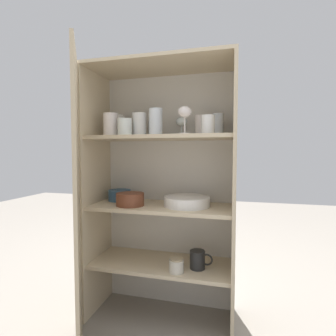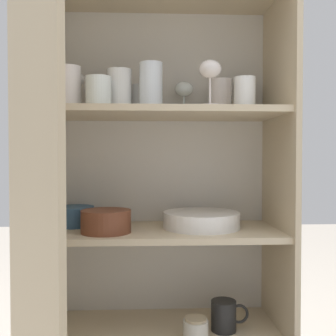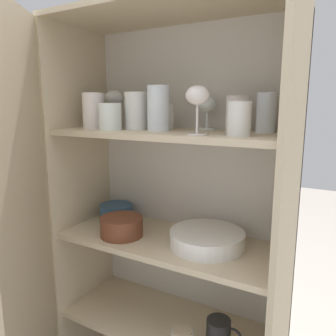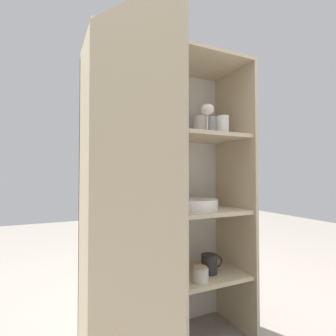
# 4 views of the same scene
# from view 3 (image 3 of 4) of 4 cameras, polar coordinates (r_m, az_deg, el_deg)

# --- Properties ---
(cupboard_back_panel) EXTENTS (0.83, 0.02, 1.42)m
(cupboard_back_panel) POSITION_cam_3_polar(r_m,az_deg,el_deg) (1.34, 3.61, -7.57)
(cupboard_back_panel) COLOR silver
(cupboard_back_panel) RESTS_ON ground_plane
(cupboard_side_left) EXTENTS (0.02, 0.36, 1.42)m
(cupboard_side_left) POSITION_cam_3_polar(r_m,az_deg,el_deg) (1.43, -14.42, -6.71)
(cupboard_side_left) COLOR #CCB793
(cupboard_side_left) RESTS_ON ground_plane
(cupboard_side_right) EXTENTS (0.02, 0.36, 1.42)m
(cupboard_side_right) POSITION_cam_3_polar(r_m,az_deg,el_deg) (1.07, 19.73, -13.04)
(cupboard_side_right) COLOR #CCB793
(cupboard_side_right) RESTS_ON ground_plane
(cupboard_top_panel) EXTENTS (0.83, 0.36, 0.02)m
(cupboard_top_panel) POSITION_cam_3_polar(r_m,az_deg,el_deg) (1.16, -0.02, 25.87)
(cupboard_top_panel) COLOR #CCB793
(cupboard_top_panel) RESTS_ON cupboard_side_left
(shelf_board_lower) EXTENTS (0.79, 0.32, 0.02)m
(shelf_board_lower) POSITION_cam_3_polar(r_m,az_deg,el_deg) (1.39, -0.02, -25.38)
(shelf_board_lower) COLOR beige
(shelf_board_middle) EXTENTS (0.79, 0.32, 0.02)m
(shelf_board_middle) POSITION_cam_3_polar(r_m,az_deg,el_deg) (1.22, -0.02, -12.71)
(shelf_board_middle) COLOR beige
(shelf_board_upper) EXTENTS (0.79, 0.32, 0.02)m
(shelf_board_upper) POSITION_cam_3_polar(r_m,az_deg,el_deg) (1.12, -0.02, 6.00)
(shelf_board_upper) COLOR beige
(cupboard_door) EXTENTS (0.23, 0.36, 1.42)m
(cupboard_door) POSITION_cam_3_polar(r_m,az_deg,el_deg) (1.14, -23.35, -11.89)
(cupboard_door) COLOR tan
(cupboard_door) RESTS_ON ground_plane
(tumbler_glass_0) EXTENTS (0.06, 0.06, 0.12)m
(tumbler_glass_0) POSITION_cam_3_polar(r_m,az_deg,el_deg) (1.08, 16.75, 9.19)
(tumbler_glass_0) COLOR white
(tumbler_glass_0) RESTS_ON shelf_board_upper
(tumbler_glass_1) EXTENTS (0.07, 0.07, 0.10)m
(tumbler_glass_1) POSITION_cam_3_polar(r_m,az_deg,el_deg) (0.94, 12.26, 8.36)
(tumbler_glass_1) COLOR white
(tumbler_glass_1) RESTS_ON shelf_board_upper
(tumbler_glass_2) EXTENTS (0.08, 0.08, 0.09)m
(tumbler_glass_2) POSITION_cam_3_polar(r_m,az_deg,el_deg) (1.20, -0.91, 9.02)
(tumbler_glass_2) COLOR white
(tumbler_glass_2) RESTS_ON shelf_board_upper
(tumbler_glass_3) EXTENTS (0.08, 0.08, 0.09)m
(tumbler_glass_3) POSITION_cam_3_polar(r_m,az_deg,el_deg) (1.16, -10.04, 8.79)
(tumbler_glass_3) COLOR white
(tumbler_glass_3) RESTS_ON shelf_board_upper
(tumbler_glass_4) EXTENTS (0.08, 0.08, 0.12)m
(tumbler_glass_4) POSITION_cam_3_polar(r_m,az_deg,el_deg) (1.09, 11.96, 9.20)
(tumbler_glass_4) COLOR silver
(tumbler_glass_4) RESTS_ON shelf_board_upper
(tumbler_glass_5) EXTENTS (0.08, 0.08, 0.15)m
(tumbler_glass_5) POSITION_cam_3_polar(r_m,az_deg,el_deg) (1.11, -1.69, 10.33)
(tumbler_glass_5) COLOR white
(tumbler_glass_5) RESTS_ON shelf_board_upper
(tumbler_glass_6) EXTENTS (0.08, 0.08, 0.13)m
(tumbler_glass_6) POSITION_cam_3_polar(r_m,az_deg,el_deg) (1.18, -5.58, 9.87)
(tumbler_glass_6) COLOR white
(tumbler_glass_6) RESTS_ON shelf_board_upper
(tumbler_glass_7) EXTENTS (0.08, 0.08, 0.13)m
(tumbler_glass_7) POSITION_cam_3_polar(r_m,az_deg,el_deg) (1.25, -12.78, 9.67)
(tumbler_glass_7) COLOR silver
(tumbler_glass_7) RESTS_ON shelf_board_upper
(wine_glass_0) EXTENTS (0.07, 0.07, 0.14)m
(wine_glass_0) POSITION_cam_3_polar(r_m,az_deg,el_deg) (0.95, 5.14, 11.98)
(wine_glass_0) COLOR silver
(wine_glass_0) RESTS_ON shelf_board_upper
(wine_glass_1) EXTENTS (0.07, 0.07, 0.12)m
(wine_glass_1) POSITION_cam_3_polar(r_m,az_deg,el_deg) (1.17, 6.79, 10.67)
(wine_glass_1) COLOR white
(wine_glass_1) RESTS_ON shelf_board_upper
(wine_glass_2) EXTENTS (0.08, 0.08, 0.14)m
(wine_glass_2) POSITION_cam_3_polar(r_m,az_deg,el_deg) (1.35, -9.36, 11.65)
(wine_glass_2) COLOR white
(wine_glass_2) RESTS_ON shelf_board_upper
(plate_stack_white) EXTENTS (0.26, 0.26, 0.05)m
(plate_stack_white) POSITION_cam_3_polar(r_m,az_deg,el_deg) (1.16, 6.80, -12.12)
(plate_stack_white) COLOR white
(plate_stack_white) RESTS_ON shelf_board_middle
(mixing_bowl_large) EXTENTS (0.16, 0.16, 0.07)m
(mixing_bowl_large) POSITION_cam_3_polar(r_m,az_deg,el_deg) (1.24, -8.08, -9.90)
(mixing_bowl_large) COLOR brown
(mixing_bowl_large) RESTS_ON shelf_board_middle
(serving_bowl_small) EXTENTS (0.14, 0.14, 0.07)m
(serving_bowl_small) POSITION_cam_3_polar(r_m,az_deg,el_deg) (1.41, -8.99, -7.49)
(serving_bowl_small) COLOR #33567A
(serving_bowl_small) RESTS_ON shelf_board_middle
(coffee_mug_primary) EXTENTS (0.12, 0.08, 0.10)m
(coffee_mug_primary) POSITION_cam_3_polar(r_m,az_deg,el_deg) (1.26, 8.90, -26.53)
(coffee_mug_primary) COLOR black
(coffee_mug_primary) RESTS_ON shelf_board_lower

